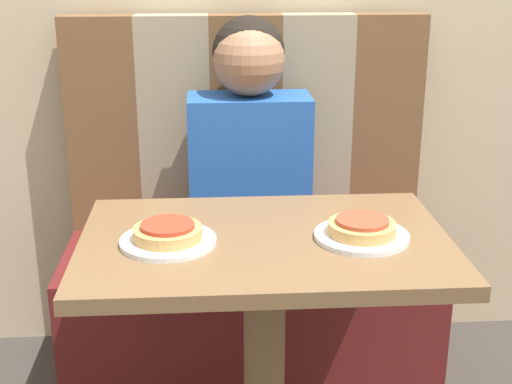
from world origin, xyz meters
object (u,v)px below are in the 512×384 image
at_px(person, 249,132).
at_px(plate_left, 168,241).
at_px(plate_right, 362,236).
at_px(pizza_right, 362,227).
at_px(pizza_left, 168,232).

relative_size(person, plate_left, 3.36).
distance_m(plate_left, plate_right, 0.44).
relative_size(plate_right, pizza_right, 1.40).
bearing_deg(pizza_right, pizza_left, 180.00).
bearing_deg(pizza_right, plate_left, 180.00).
bearing_deg(plate_left, pizza_left, -90.00).
bearing_deg(pizza_left, plate_left, 90.00).
relative_size(person, pizza_right, 4.70).
bearing_deg(pizza_left, plate_right, 0.00).
height_order(plate_right, pizza_right, pizza_right).
height_order(plate_left, pizza_right, pizza_right).
bearing_deg(plate_right, person, 108.95).
distance_m(plate_right, pizza_right, 0.02).
relative_size(pizza_left, pizza_right, 1.00).
bearing_deg(pizza_left, pizza_right, 0.00).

